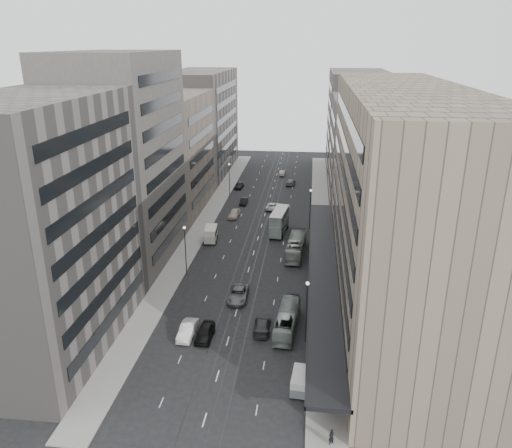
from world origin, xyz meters
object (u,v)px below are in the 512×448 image
at_px(double_decker, 279,221).
at_px(sedan_2, 238,294).
at_px(vw_microbus, 299,381).
at_px(panel_van, 211,234).
at_px(sedan_0, 205,332).
at_px(bus_far, 296,246).
at_px(bus_near, 287,320).
at_px(pedestrian, 331,437).
at_px(sedan_1, 188,330).

relative_size(double_decker, sedan_2, 1.50).
distance_m(double_decker, vw_microbus, 46.78).
relative_size(double_decker, panel_van, 1.87).
bearing_deg(double_decker, sedan_0, -93.55).
height_order(bus_far, sedan_2, bus_far).
height_order(bus_far, sedan_0, bus_far).
bearing_deg(bus_near, vw_microbus, 103.83).
xyz_separation_m(bus_near, sedan_2, (-7.52, 7.26, -0.61)).
bearing_deg(sedan_2, bus_near, -44.38).
xyz_separation_m(bus_far, pedestrian, (4.90, -43.94, -0.61)).
bearing_deg(sedan_0, bus_near, 19.35).
height_order(vw_microbus, sedan_2, vw_microbus).
height_order(double_decker, sedan_0, double_decker).
relative_size(bus_near, sedan_0, 2.08).
relative_size(vw_microbus, sedan_1, 0.78).
bearing_deg(vw_microbus, sedan_1, 153.18).
bearing_deg(bus_near, panel_van, -56.62).
distance_m(bus_near, sedan_1, 12.88).
bearing_deg(sedan_2, panel_van, 110.75).
bearing_deg(sedan_0, bus_far, 70.94).
bearing_deg(panel_van, bus_far, -20.08).
distance_m(panel_van, sedan_2, 23.09).
height_order(bus_near, pedestrian, bus_near).
distance_m(sedan_0, sedan_2, 10.87).
relative_size(sedan_0, sedan_2, 0.84).
distance_m(vw_microbus, sedan_1, 16.98).
xyz_separation_m(bus_near, pedestrian, (5.13, -19.51, -0.44)).
distance_m(vw_microbus, panel_van, 44.42).
distance_m(bus_near, double_decker, 34.73).
bearing_deg(sedan_0, sedan_1, 174.79).
relative_size(bus_near, double_decker, 1.16).
height_order(panel_van, sedan_2, panel_van).
bearing_deg(sedan_1, sedan_2, 65.72).
height_order(vw_microbus, pedestrian, vw_microbus).
xyz_separation_m(double_decker, sedan_2, (-4.08, -27.28, -1.71)).
distance_m(bus_far, pedestrian, 44.21).
xyz_separation_m(bus_far, double_decker, (-3.66, 10.11, 0.93)).
height_order(bus_near, double_decker, double_decker).
xyz_separation_m(bus_near, double_decker, (-3.43, 34.54, 1.11)).
distance_m(panel_van, pedestrian, 52.66).
height_order(sedan_0, pedestrian, pedestrian).
relative_size(double_decker, pedestrian, 5.29).
xyz_separation_m(panel_van, sedan_1, (3.33, -31.79, -0.75)).
relative_size(panel_van, sedan_0, 0.96).
bearing_deg(bus_far, sedan_0, 73.13).
height_order(vw_microbus, panel_van, panel_van).
xyz_separation_m(sedan_1, pedestrian, (17.63, -16.51, 0.15)).
bearing_deg(pedestrian, sedan_2, -101.76).
bearing_deg(sedan_0, panel_van, 101.54).
distance_m(bus_far, panel_van, 16.65).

